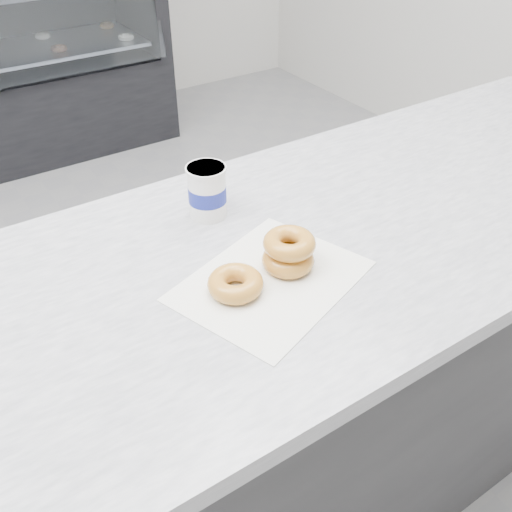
# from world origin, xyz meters

# --- Properties ---
(ground) EXTENTS (5.00, 5.00, 0.00)m
(ground) POSITION_xyz_m (0.00, 0.00, 0.00)
(ground) COLOR gray
(ground) RESTS_ON ground
(counter) EXTENTS (3.06, 0.76, 0.90)m
(counter) POSITION_xyz_m (0.00, -0.60, 0.45)
(counter) COLOR #333335
(counter) RESTS_ON ground
(wax_paper) EXTENTS (0.41, 0.36, 0.00)m
(wax_paper) POSITION_xyz_m (0.21, -0.68, 0.90)
(wax_paper) COLOR silver
(wax_paper) RESTS_ON counter
(donut_single) EXTENTS (0.13, 0.13, 0.04)m
(donut_single) POSITION_xyz_m (0.14, -0.67, 0.92)
(donut_single) COLOR #CB7B37
(donut_single) RESTS_ON wax_paper
(donut_stack) EXTENTS (0.12, 0.12, 0.07)m
(donut_stack) POSITION_xyz_m (0.26, -0.66, 0.94)
(donut_stack) COLOR #CB7B37
(donut_stack) RESTS_ON wax_paper
(coffee_cup) EXTENTS (0.09, 0.09, 0.12)m
(coffee_cup) POSITION_xyz_m (0.23, -0.41, 0.96)
(coffee_cup) COLOR white
(coffee_cup) RESTS_ON counter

